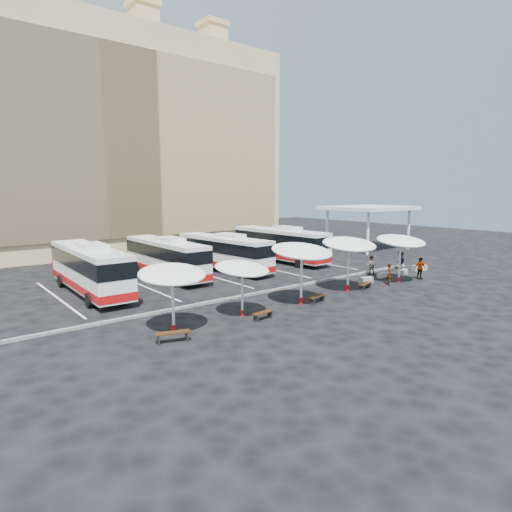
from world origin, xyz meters
TOP-DOWN VIEW (x-y plane):
  - ground at (0.00, 0.00)m, footprint 120.00×120.00m
  - sandstone_building at (0.00, 31.87)m, footprint 42.00×18.25m
  - service_canopy at (24.00, 10.00)m, footprint 10.00×8.00m
  - curb_divider at (0.00, 0.50)m, footprint 34.00×0.25m
  - bay_lines at (0.00, 8.00)m, footprint 24.15×12.00m
  - bus_0 at (-9.83, 7.97)m, footprint 2.85×11.45m
  - bus_1 at (-3.16, 9.69)m, footprint 2.54×10.77m
  - bus_2 at (2.23, 9.14)m, footprint 3.23×10.86m
  - bus_3 at (9.43, 9.70)m, footprint 3.06×11.50m
  - sunshade_0 at (-9.20, -3.08)m, footprint 3.97×4.01m
  - sunshade_1 at (-4.81, -3.02)m, footprint 3.73×3.76m
  - sunshade_2 at (-0.34, -3.26)m, footprint 4.03×4.08m
  - sunshade_3 at (4.84, -2.73)m, footprint 4.75×4.78m
  - sunshade_4 at (10.17, -3.41)m, footprint 4.58×4.61m
  - wood_bench_0 at (-9.93, -4.38)m, footprint 1.73×0.94m
  - wood_bench_1 at (-4.28, -4.25)m, footprint 1.44×0.52m
  - wood_bench_2 at (0.69, -3.67)m, footprint 1.56×0.69m
  - wood_bench_3 at (6.16, -3.25)m, footprint 1.56×0.75m
  - conc_bench_0 at (8.01, -1.93)m, footprint 1.25×0.55m
  - conc_bench_1 at (10.78, -1.49)m, footprint 1.08×0.38m
  - conc_bench_2 at (13.22, -1.87)m, footprint 1.21×0.60m
  - conc_bench_3 at (15.96, -1.76)m, footprint 1.41×0.84m
  - passenger_0 at (8.86, -3.46)m, footprint 0.69×0.70m
  - passenger_1 at (11.03, -0.15)m, footprint 1.01×1.00m
  - passenger_2 at (12.55, -3.76)m, footprint 1.12×0.83m
  - passenger_3 at (15.18, -0.29)m, footprint 1.06×0.62m

SIDE VIEW (x-z plane):
  - ground at x=0.00m, z-range 0.00..0.00m
  - bay_lines at x=0.00m, z-range 0.00..0.01m
  - curb_divider at x=0.00m, z-range 0.00..0.15m
  - conc_bench_1 at x=10.78m, z-range 0.00..0.40m
  - conc_bench_2 at x=13.22m, z-range 0.00..0.44m
  - conc_bench_0 at x=8.01m, z-range 0.00..0.45m
  - conc_bench_3 at x=15.96m, z-range 0.00..0.50m
  - wood_bench_1 at x=-4.28m, z-range 0.11..0.55m
  - wood_bench_3 at x=6.16m, z-range 0.12..0.59m
  - wood_bench_2 at x=0.69m, z-range 0.12..0.59m
  - wood_bench_0 at x=-9.93m, z-range 0.14..0.65m
  - passenger_3 at x=15.18m, z-range 0.00..1.63m
  - passenger_0 at x=8.86m, z-range 0.00..1.64m
  - passenger_1 at x=11.03m, z-range 0.00..1.64m
  - passenger_2 at x=12.55m, z-range 0.00..1.77m
  - bus_2 at x=2.23m, z-range 0.04..3.43m
  - bus_1 at x=-3.16m, z-range 0.04..3.45m
  - bus_0 at x=-9.83m, z-range 0.04..3.66m
  - bus_3 at x=9.43m, z-range 0.04..3.66m
  - sunshade_1 at x=-4.81m, z-range 1.14..4.39m
  - sunshade_0 at x=-9.20m, z-range 1.24..4.77m
  - sunshade_4 at x=10.17m, z-range 1.34..5.15m
  - sunshade_3 at x=4.84m, z-range 1.38..5.32m
  - sunshade_2 at x=-0.34m, z-range 1.39..5.37m
  - service_canopy at x=24.00m, z-range 2.27..7.47m
  - sandstone_building at x=0.00m, z-range -2.17..27.43m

